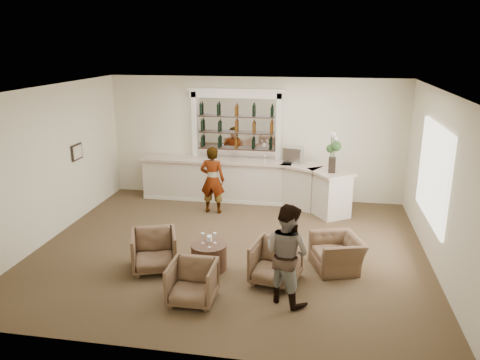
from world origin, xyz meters
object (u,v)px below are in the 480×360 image
(sommelier, at_px, (212,180))
(armchair_right, at_px, (276,262))
(armchair_left, at_px, (154,251))
(cocktail_table, at_px, (209,256))
(flower_vase, at_px, (333,150))
(bar_counter, at_px, (246,182))
(guest, at_px, (287,254))
(espresso_machine, at_px, (293,155))
(armchair_center, at_px, (192,282))
(armchair_far, at_px, (337,253))

(sommelier, distance_m, armchair_right, 3.87)
(armchair_left, bearing_deg, cocktail_table, -9.26)
(armchair_left, distance_m, flower_vase, 4.94)
(bar_counter, xyz_separation_m, guest, (1.47, -4.85, 0.28))
(armchair_right, bearing_deg, flower_vase, 85.90)
(guest, xyz_separation_m, armchair_left, (-2.55, 0.69, -0.47))
(bar_counter, height_order, armchair_left, bar_counter)
(sommelier, relative_size, espresso_machine, 3.70)
(armchair_center, bearing_deg, bar_counter, 89.33)
(armchair_left, height_order, armchair_far, armchair_left)
(guest, relative_size, armchair_center, 2.21)
(cocktail_table, bearing_deg, espresso_machine, 72.10)
(armchair_left, distance_m, espresso_machine, 4.94)
(guest, height_order, armchair_left, guest)
(guest, xyz_separation_m, armchair_right, (-0.23, 0.61, -0.47))
(armchair_left, height_order, armchair_center, armchair_left)
(armchair_right, height_order, flower_vase, flower_vase)
(sommelier, xyz_separation_m, flower_vase, (2.92, 0.19, 0.84))
(bar_counter, bearing_deg, sommelier, -127.39)
(cocktail_table, xyz_separation_m, armchair_center, (0.01, -1.20, 0.10))
(espresso_machine, bearing_deg, guest, -74.94)
(armchair_center, height_order, flower_vase, flower_vase)
(espresso_machine, bearing_deg, bar_counter, -162.96)
(bar_counter, relative_size, armchair_far, 5.90)
(armchair_right, height_order, armchair_far, armchair_right)
(guest, height_order, armchair_right, guest)
(espresso_machine, bearing_deg, cocktail_table, -95.47)
(armchair_right, xyz_separation_m, flower_vase, (0.99, 3.51, 1.32))
(cocktail_table, xyz_separation_m, sommelier, (-0.63, 3.04, 0.61))
(armchair_center, distance_m, flower_vase, 5.16)
(sommelier, bearing_deg, armchair_center, 99.91)
(armchair_left, xyz_separation_m, flower_vase, (3.30, 3.43, 1.31))
(cocktail_table, distance_m, espresso_machine, 4.40)
(armchair_center, bearing_deg, guest, 11.30)
(armchair_far, relative_size, espresso_machine, 2.10)
(armchair_center, relative_size, armchair_far, 0.80)
(guest, bearing_deg, espresso_machine, -53.94)
(sommelier, bearing_deg, cocktail_table, 103.06)
(armchair_far, bearing_deg, guest, -51.71)
(cocktail_table, relative_size, armchair_right, 0.81)
(guest, bearing_deg, sommelier, -27.73)
(cocktail_table, height_order, armchair_right, armchair_right)
(cocktail_table, relative_size, armchair_left, 0.81)
(cocktail_table, height_order, armchair_left, armchair_left)
(espresso_machine, bearing_deg, armchair_right, -77.63)
(armchair_right, distance_m, flower_vase, 3.88)
(bar_counter, distance_m, guest, 5.07)
(cocktail_table, distance_m, armchair_far, 2.44)
(armchair_left, distance_m, armchair_far, 3.47)
(armchair_left, xyz_separation_m, armchair_center, (1.02, -1.00, -0.03))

